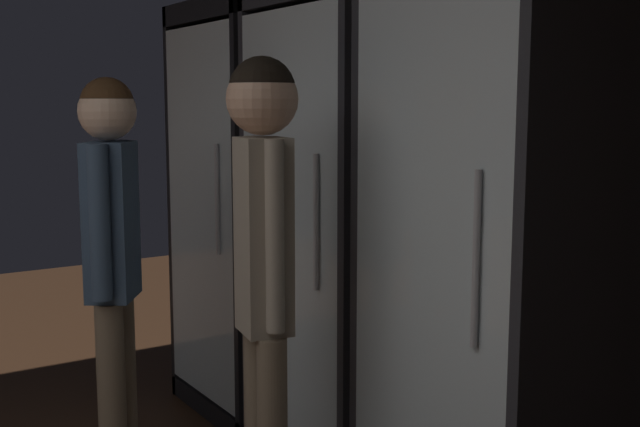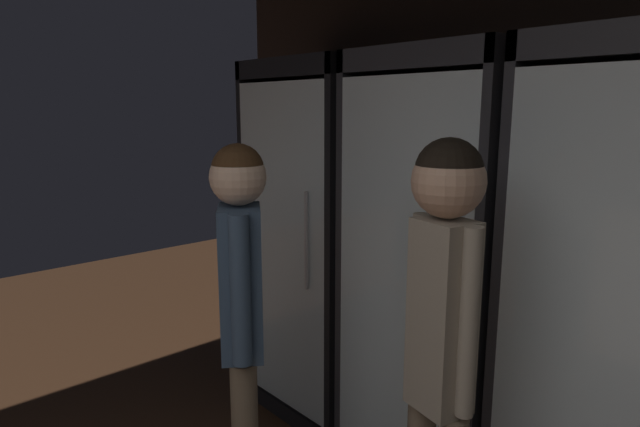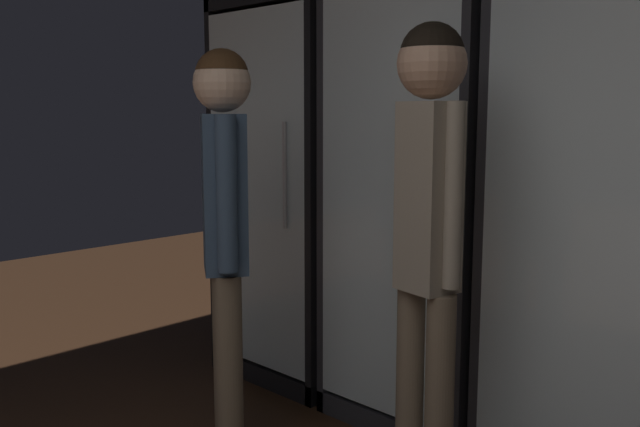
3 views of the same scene
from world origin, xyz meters
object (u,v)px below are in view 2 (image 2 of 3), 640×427
(shopper_near, at_px, (242,300))
(cooler_far_left, at_px, (327,243))
(cooler_center, at_px, (637,328))
(cooler_left, at_px, (445,276))
(shopper_far, at_px, (441,329))

(shopper_near, bearing_deg, cooler_far_left, 119.24)
(cooler_far_left, relative_size, shopper_near, 1.23)
(cooler_far_left, relative_size, cooler_center, 1.00)
(cooler_left, height_order, shopper_near, cooler_left)
(cooler_center, distance_m, shopper_near, 1.45)
(shopper_near, bearing_deg, cooler_left, 72.66)
(shopper_near, relative_size, shopper_far, 0.97)
(cooler_far_left, distance_m, shopper_near, 1.07)
(cooler_left, distance_m, cooler_center, 0.82)
(cooler_center, height_order, shopper_far, cooler_center)
(cooler_left, height_order, cooler_center, same)
(cooler_center, height_order, shopper_near, cooler_center)
(cooler_left, bearing_deg, cooler_center, 0.13)
(cooler_center, bearing_deg, shopper_far, -114.92)
(cooler_far_left, bearing_deg, cooler_left, 0.01)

